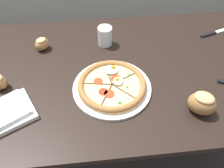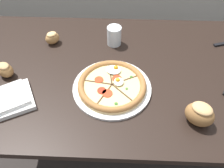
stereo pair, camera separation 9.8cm
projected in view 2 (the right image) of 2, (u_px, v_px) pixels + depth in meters
name	position (u px, v px, depth m)	size (l,w,h in m)	color
ground_plane	(115.00, 147.00, 1.64)	(12.00, 12.00, 0.00)	#2D2826
dining_table	(116.00, 84.00, 1.15)	(1.55, 0.85, 0.75)	black
pizza	(112.00, 86.00, 0.99)	(0.33, 0.33, 0.05)	white
napkin_folded	(7.00, 100.00, 0.95)	(0.25, 0.24, 0.04)	white
bread_piece_near	(200.00, 114.00, 0.86)	(0.13, 0.12, 0.10)	#A3703D
bread_piece_mid	(5.00, 70.00, 1.03)	(0.09, 0.08, 0.07)	olive
bread_piece_far	(52.00, 38.00, 1.19)	(0.09, 0.08, 0.06)	#B27F47
water_glass	(114.00, 37.00, 1.18)	(0.07, 0.07, 0.10)	white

